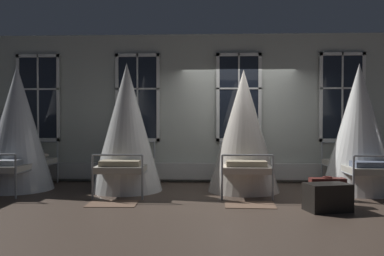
{
  "coord_description": "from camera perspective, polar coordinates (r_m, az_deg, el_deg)",
  "views": [
    {
      "loc": [
        -0.69,
        -7.67,
        1.36
      ],
      "look_at": [
        -0.99,
        0.1,
        1.22
      ],
      "focal_mm": 37.39,
      "sensor_mm": 36.0,
      "label": 1
    }
  ],
  "objects": [
    {
      "name": "ground",
      "position": [
        7.82,
        7.33,
        -9.02
      ],
      "size": [
        25.88,
        25.88,
        0.0
      ],
      "primitive_type": "plane",
      "color": "#4C3D33"
    },
    {
      "name": "back_wall_with_windows",
      "position": [
        8.96,
        6.64,
        2.81
      ],
      "size": [
        13.94,
        0.1,
        3.29
      ],
      "primitive_type": "cube",
      "color": "#B2B7AD",
      "rests_on": "ground"
    },
    {
      "name": "window_bank",
      "position": [
        8.84,
        6.69,
        -1.18
      ],
      "size": [
        9.96,
        0.1,
        2.78
      ],
      "color": "black",
      "rests_on": "ground"
    },
    {
      "name": "cot_first",
      "position": [
        8.62,
        -23.63,
        -0.18
      ],
      "size": [
        1.38,
        1.9,
        2.46
      ],
      "rotation": [
        0.0,
        0.0,
        1.55
      ],
      "color": "#9EA3A8",
      "rests_on": "ground"
    },
    {
      "name": "cot_second",
      "position": [
        7.9,
        -9.27,
        -0.1
      ],
      "size": [
        1.38,
        1.9,
        2.49
      ],
      "rotation": [
        0.0,
        0.0,
        1.59
      ],
      "color": "#9EA3A8",
      "rests_on": "ground"
    },
    {
      "name": "cot_third",
      "position": [
        7.81,
        7.35,
        -0.59
      ],
      "size": [
        1.38,
        1.89,
        2.36
      ],
      "rotation": [
        0.0,
        0.0,
        1.55
      ],
      "color": "#9EA3A8",
      "rests_on": "ground"
    },
    {
      "name": "cot_fourth",
      "position": [
        8.25,
        22.72,
        -0.23
      ],
      "size": [
        1.38,
        1.88,
        2.46
      ],
      "rotation": [
        0.0,
        0.0,
        1.57
      ],
      "color": "#9EA3A8",
      "rests_on": "ground"
    },
    {
      "name": "rug_second",
      "position": [
        6.78,
        -11.27,
        -10.53
      ],
      "size": [
        0.82,
        0.58,
        0.01
      ],
      "primitive_type": "cube",
      "rotation": [
        0.0,
        0.0,
        0.03
      ],
      "color": "brown",
      "rests_on": "ground"
    },
    {
      "name": "rug_third",
      "position": [
        6.64,
        8.27,
        -10.78
      ],
      "size": [
        0.82,
        0.59,
        0.01
      ],
      "primitive_type": "cube",
      "rotation": [
        0.0,
        0.0,
        -0.04
      ],
      "color": "brown",
      "rests_on": "ground"
    },
    {
      "name": "suitcase_dark",
      "position": [
        6.86,
        18.75,
        -8.58
      ],
      "size": [
        0.57,
        0.23,
        0.47
      ],
      "rotation": [
        0.0,
        0.0,
        0.04
      ],
      "color": "#5B231E",
      "rests_on": "ground"
    },
    {
      "name": "travel_trunk",
      "position": [
        6.44,
        18.75,
        -9.34
      ],
      "size": [
        0.72,
        0.54,
        0.42
      ],
      "primitive_type": "cube",
      "rotation": [
        0.0,
        0.0,
        0.25
      ],
      "color": "black",
      "rests_on": "ground"
    }
  ]
}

